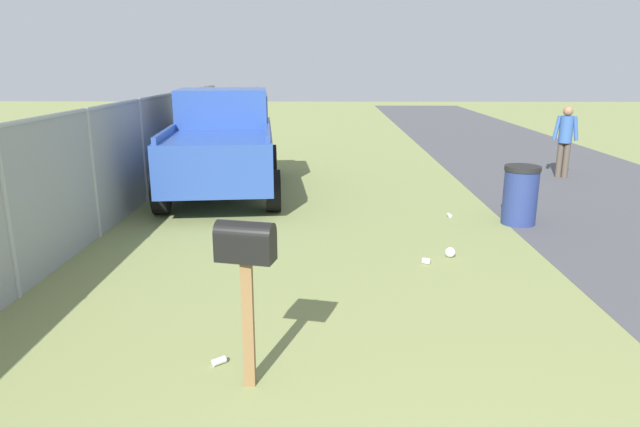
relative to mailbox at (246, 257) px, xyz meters
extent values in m
cube|color=brown|center=(0.00, 0.00, -0.58)|extent=(0.09, 0.09, 1.09)
cube|color=black|center=(0.00, 0.00, 0.08)|extent=(0.29, 0.49, 0.22)
cylinder|color=black|center=(0.00, 0.00, 0.19)|extent=(0.29, 0.49, 0.20)
cube|color=red|center=(0.11, 0.00, 0.15)|extent=(0.02, 0.04, 0.18)
cube|color=#284793|center=(7.19, 1.51, -0.24)|extent=(5.10, 2.52, 0.90)
cube|color=#284793|center=(7.77, 1.57, 0.59)|extent=(1.86, 2.00, 0.76)
cube|color=black|center=(7.77, 1.57, 0.59)|extent=(1.82, 2.03, 0.53)
cube|color=#284793|center=(6.01, 2.29, 0.27)|extent=(2.55, 0.36, 0.12)
cube|color=#284793|center=(6.21, 0.48, 0.27)|extent=(2.55, 0.36, 0.12)
cylinder|color=black|center=(8.69, 2.67, -0.74)|extent=(0.78, 0.34, 0.76)
cylinder|color=black|center=(8.91, 0.70, -0.74)|extent=(0.78, 0.34, 0.76)
cylinder|color=black|center=(5.47, 2.31, -0.74)|extent=(0.78, 0.34, 0.76)
cylinder|color=black|center=(5.69, 0.34, -0.74)|extent=(0.78, 0.34, 0.76)
cylinder|color=navy|center=(4.92, -3.83, -0.67)|extent=(0.55, 0.55, 0.90)
cylinder|color=black|center=(4.92, -3.83, -0.18)|extent=(0.58, 0.58, 0.08)
cylinder|color=#4C4238|center=(8.96, -6.09, -0.71)|extent=(0.14, 0.14, 0.82)
cylinder|color=#4C4238|center=(8.89, -6.22, -0.71)|extent=(0.14, 0.14, 0.82)
cylinder|color=#335999|center=(8.93, -6.16, 0.00)|extent=(0.30, 0.30, 0.62)
sphere|color=#8C6647|center=(8.93, -6.16, 0.42)|extent=(0.22, 0.22, 0.22)
cylinder|color=#335999|center=(9.02, -5.98, 0.04)|extent=(0.09, 0.17, 0.56)
cylinder|color=#335999|center=(8.83, -6.33, 0.04)|extent=(0.09, 0.17, 0.56)
cylinder|color=#9EA3A8|center=(1.75, 2.90, -0.14)|extent=(0.07, 0.07, 1.97)
cylinder|color=#9EA3A8|center=(4.09, 2.90, -0.14)|extent=(0.07, 0.07, 1.97)
cylinder|color=#9EA3A8|center=(6.44, 2.90, -0.14)|extent=(0.07, 0.07, 1.97)
cylinder|color=#9EA3A8|center=(8.79, 2.90, -0.14)|extent=(0.07, 0.07, 1.97)
cylinder|color=#9EA3A8|center=(11.13, 2.90, -0.14)|extent=(0.07, 0.07, 1.97)
cylinder|color=#9EA3A8|center=(13.48, 2.90, -0.14)|extent=(0.07, 0.07, 1.97)
cube|color=#9EA3A8|center=(5.27, 2.90, 0.82)|extent=(16.42, 0.04, 0.04)
cube|color=gray|center=(5.27, 2.90, -0.14)|extent=(16.42, 0.01, 1.97)
cylinder|color=silver|center=(5.32, -2.77, -1.09)|extent=(0.13, 0.08, 0.07)
sphere|color=silver|center=(3.21, -2.34, -1.05)|extent=(0.14, 0.14, 0.14)
cylinder|color=silver|center=(0.31, 0.32, -1.09)|extent=(0.13, 0.13, 0.07)
cylinder|color=white|center=(2.93, -1.96, -1.08)|extent=(0.11, 0.12, 0.08)
camera|label=1|loc=(-4.14, -0.64, 1.46)|focal=31.38mm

